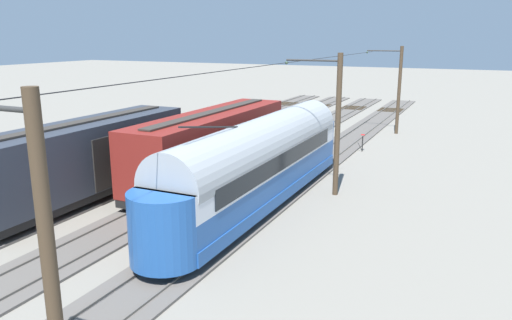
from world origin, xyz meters
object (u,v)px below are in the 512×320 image
object	(u,v)px
catenary_pole_mid_near	(336,123)
catenary_pole_mid_far	(48,281)
vintage_streetcar	(260,161)
spare_tie_stack	(146,134)
switch_stand	(362,142)
catenary_pole_foreground	(398,89)
coach_far_siding	(212,144)
boxcar_adjacent	(87,157)

from	to	relation	value
catenary_pole_mid_near	catenary_pole_mid_far	size ratio (longest dim) A/B	1.00
vintage_streetcar	spare_tie_stack	xyz separation A→B (m)	(15.65, -11.64, -2.00)
catenary_pole_mid_far	switch_stand	world-z (taller)	catenary_pole_mid_far
catenary_pole_foreground	catenary_pole_mid_near	size ratio (longest dim) A/B	1.00
vintage_streetcar	switch_stand	size ratio (longest dim) A/B	14.84
catenary_pole_mid_near	switch_stand	xyz separation A→B (m)	(0.99, -10.60, -3.12)
catenary_pole_foreground	spare_tie_stack	xyz separation A→B (m)	(18.41, 10.17, -3.55)
coach_far_siding	catenary_pole_mid_near	distance (m)	7.19
catenary_pole_foreground	switch_stand	world-z (taller)	catenary_pole_foreground
catenary_pole_mid_far	switch_stand	xyz separation A→B (m)	(0.99, -29.16, -3.12)
vintage_streetcar	catenary_pole_foreground	world-z (taller)	catenary_pole_foreground
vintage_streetcar	boxcar_adjacent	xyz separation A→B (m)	(8.43, 2.63, -0.10)
vintage_streetcar	switch_stand	xyz separation A→B (m)	(-1.77, -13.85, -1.56)
catenary_pole_mid_near	catenary_pole_mid_far	xyz separation A→B (m)	(0.00, 18.56, 0.00)
catenary_pole_mid_near	switch_stand	world-z (taller)	catenary_pole_mid_near
catenary_pole_mid_far	vintage_streetcar	bearing A→B (deg)	-79.79
catenary_pole_mid_far	switch_stand	distance (m)	29.34
boxcar_adjacent	catenary_pole_mid_far	distance (m)	16.99
boxcar_adjacent	catenary_pole_foreground	world-z (taller)	catenary_pole_foreground
coach_far_siding	catenary_pole_foreground	bearing A→B (deg)	-110.06
vintage_streetcar	coach_far_siding	world-z (taller)	vintage_streetcar
boxcar_adjacent	catenary_pole_mid_near	xyz separation A→B (m)	(-11.19, -5.89, 1.66)
boxcar_adjacent	coach_far_siding	world-z (taller)	same
vintage_streetcar	catenary_pole_foreground	xyz separation A→B (m)	(-2.76, -21.81, 1.56)
boxcar_adjacent	catenary_pole_mid_near	distance (m)	12.75
vintage_streetcar	spare_tie_stack	bearing A→B (deg)	-36.63
coach_far_siding	catenary_pole_mid_far	distance (m)	19.40
coach_far_siding	catenary_pole_mid_far	world-z (taller)	catenary_pole_mid_far
boxcar_adjacent	switch_stand	xyz separation A→B (m)	(-10.20, -16.48, -1.46)
spare_tie_stack	catenary_pole_foreground	bearing A→B (deg)	-151.08
coach_far_siding	vintage_streetcar	bearing A→B (deg)	147.14
boxcar_adjacent	catenary_pole_foreground	bearing A→B (deg)	-114.59
catenary_pole_foreground	spare_tie_stack	bearing A→B (deg)	28.92
vintage_streetcar	coach_far_siding	xyz separation A→B (m)	(4.21, -2.72, -0.10)
vintage_streetcar	catenary_pole_mid_far	size ratio (longest dim) A/B	2.51
coach_far_siding	switch_stand	bearing A→B (deg)	-118.26
catenary_pole_mid_far	spare_tie_stack	xyz separation A→B (m)	(18.41, -26.95, -3.55)
catenary_pole_foreground	catenary_pole_mid_near	xyz separation A→B (m)	(0.00, 18.56, 0.00)
catenary_pole_mid_near	spare_tie_stack	distance (m)	20.54
catenary_pole_mid_far	spare_tie_stack	world-z (taller)	catenary_pole_mid_far
coach_far_siding	catenary_pole_mid_far	xyz separation A→B (m)	(-6.97, 18.03, 1.66)
catenary_pole_foreground	spare_tie_stack	size ratio (longest dim) A/B	3.04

